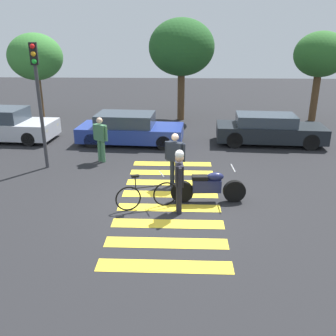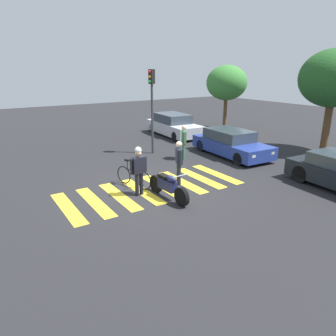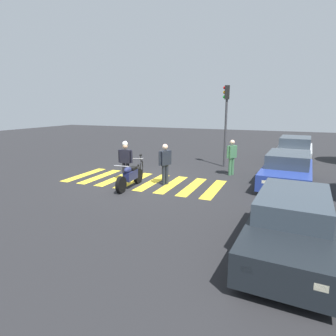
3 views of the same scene
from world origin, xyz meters
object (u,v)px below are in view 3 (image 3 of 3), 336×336
object	(u,v)px
pedestrian_bystander	(232,155)
car_black_suv	(292,223)
leaning_bicycle	(140,169)
officer_on_foot	(165,162)
car_silver_sedan	(295,150)
officer_by_motorcycle	(125,158)
traffic_light_pole	(226,113)
car_blue_hatchback	(287,169)
police_motorcycle	(130,177)

from	to	relation	value
pedestrian_bystander	car_black_suv	size ratio (longest dim) A/B	0.36
leaning_bicycle	officer_on_foot	distance (m)	1.84
pedestrian_bystander	car_silver_sedan	world-z (taller)	pedestrian_bystander
officer_by_motorcycle	officer_on_foot	bearing A→B (deg)	94.63
leaning_bicycle	traffic_light_pole	xyz separation A→B (m)	(-3.87, 3.07, 2.47)
officer_by_motorcycle	car_silver_sedan	distance (m)	10.54
car_blue_hatchback	car_black_suv	xyz separation A→B (m)	(6.01, 0.12, 0.00)
officer_by_motorcycle	pedestrian_bystander	distance (m)	4.97
leaning_bicycle	officer_on_foot	xyz separation A→B (m)	(0.73, 1.58, 0.59)
pedestrian_bystander	traffic_light_pole	xyz separation A→B (m)	(-1.82, -0.72, 1.90)
car_silver_sedan	police_motorcycle	bearing A→B (deg)	-34.79
car_silver_sedan	car_blue_hatchback	size ratio (longest dim) A/B	1.05
officer_on_foot	officer_by_motorcycle	world-z (taller)	officer_by_motorcycle
police_motorcycle	traffic_light_pole	size ratio (longest dim) A/B	0.50
car_black_suv	traffic_light_pole	xyz separation A→B (m)	(-8.55, -3.30, 2.23)
officer_by_motorcycle	pedestrian_bystander	size ratio (longest dim) A/B	1.05
leaning_bicycle	car_silver_sedan	bearing A→B (deg)	137.24
leaning_bicycle	car_blue_hatchback	bearing A→B (deg)	101.93
car_silver_sedan	traffic_light_pole	bearing A→B (deg)	-47.14
officer_on_foot	car_blue_hatchback	xyz separation A→B (m)	(-2.06, 4.67, -0.35)
officer_by_motorcycle	car_blue_hatchback	distance (m)	6.85
car_black_suv	officer_on_foot	bearing A→B (deg)	-129.49
police_motorcycle	officer_on_foot	size ratio (longest dim) A/B	1.25
officer_by_motorcycle	car_blue_hatchback	world-z (taller)	officer_by_motorcycle
car_black_suv	pedestrian_bystander	bearing A→B (deg)	-159.06
leaning_bicycle	car_blue_hatchback	size ratio (longest dim) A/B	0.37
car_black_suv	car_blue_hatchback	bearing A→B (deg)	-178.84
leaning_bicycle	car_black_suv	distance (m)	7.91
officer_by_motorcycle	car_blue_hatchback	size ratio (longest dim) A/B	0.39
car_blue_hatchback	officer_by_motorcycle	bearing A→B (deg)	-71.22
leaning_bicycle	officer_on_foot	world-z (taller)	officer_on_foot
leaning_bicycle	officer_by_motorcycle	bearing A→B (deg)	-14.02
officer_on_foot	car_black_suv	bearing A→B (deg)	50.51
leaning_bicycle	pedestrian_bystander	size ratio (longest dim) A/B	0.99
pedestrian_bystander	traffic_light_pole	size ratio (longest dim) A/B	0.39
officer_on_foot	police_motorcycle	bearing A→B (deg)	-49.14
officer_on_foot	car_blue_hatchback	size ratio (longest dim) A/B	0.37
leaning_bicycle	car_black_suv	bearing A→B (deg)	53.67
leaning_bicycle	car_silver_sedan	xyz separation A→B (m)	(-7.15, 6.61, 0.29)
officer_on_foot	officer_by_motorcycle	xyz separation A→B (m)	(0.15, -1.80, 0.04)
leaning_bicycle	officer_by_motorcycle	distance (m)	1.10
officer_on_foot	officer_by_motorcycle	bearing A→B (deg)	-85.37
leaning_bicycle	car_silver_sedan	world-z (taller)	car_silver_sedan
pedestrian_bystander	car_black_suv	world-z (taller)	pedestrian_bystander
pedestrian_bystander	car_blue_hatchback	xyz separation A→B (m)	(0.72, 2.45, -0.33)
car_blue_hatchback	traffic_light_pole	world-z (taller)	traffic_light_pole
traffic_light_pole	officer_on_foot	bearing A→B (deg)	-18.02
police_motorcycle	officer_by_motorcycle	size ratio (longest dim) A/B	1.21
leaning_bicycle	pedestrian_bystander	bearing A→B (deg)	118.30
police_motorcycle	leaning_bicycle	size ratio (longest dim) A/B	1.28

